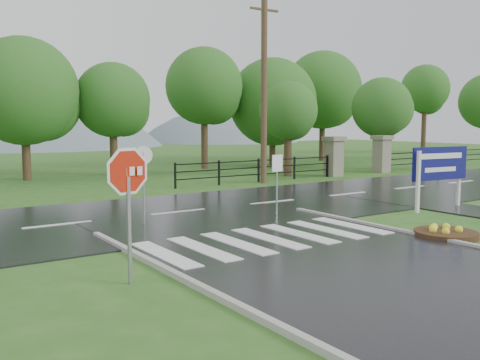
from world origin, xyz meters
TOP-DOWN VIEW (x-y plane):
  - ground at (0.00, 0.00)m, footprint 120.00×120.00m
  - main_road at (0.00, 10.00)m, footprint 90.00×8.00m
  - crosswalk at (0.00, 5.00)m, footprint 6.50×2.80m
  - pillar_west at (13.00, 16.00)m, footprint 1.00×1.00m
  - pillar_east at (17.00, 16.00)m, footprint 1.00×1.00m
  - fence_west at (7.75, 16.00)m, footprint 9.58×0.08m
  - treeline at (1.00, 24.00)m, footprint 83.20×5.20m
  - stop_sign at (-4.46, 3.49)m, footprint 1.21×0.27m
  - estate_billboard at (7.87, 5.52)m, footprint 2.50×0.40m
  - flower_bed at (4.13, 2.63)m, footprint 1.66×1.66m
  - reg_sign_small at (2.40, 7.71)m, footprint 0.45×0.07m
  - reg_sign_round at (-1.85, 8.65)m, footprint 0.54×0.12m
  - utility_pole_east at (7.69, 15.50)m, footprint 1.63×0.31m
  - entrance_tree_left at (10.89, 17.50)m, footprint 3.29×3.29m
  - entrance_tree_right at (18.63, 17.50)m, footprint 3.83×3.83m

SIDE VIEW (x-z plane):
  - ground at x=0.00m, z-range 0.00..0.00m
  - main_road at x=0.00m, z-range -0.02..0.02m
  - treeline at x=1.00m, z-range -5.00..5.00m
  - crosswalk at x=0.00m, z-range 0.05..0.07m
  - flower_bed at x=4.13m, z-range -0.04..0.29m
  - fence_west at x=7.75m, z-range 0.12..1.32m
  - pillar_west at x=13.00m, z-range 0.06..2.30m
  - pillar_east at x=17.00m, z-range 0.06..2.30m
  - reg_sign_small at x=2.40m, z-range 0.43..2.44m
  - reg_sign_round at x=-1.85m, z-range 0.30..2.66m
  - estate_billboard at x=7.87m, z-range 0.41..2.61m
  - stop_sign at x=-4.46m, z-range 0.54..3.30m
  - entrance_tree_left at x=10.89m, z-range 0.99..6.32m
  - entrance_tree_right at x=18.63m, z-range 0.99..6.87m
  - utility_pole_east at x=7.69m, z-range 0.08..9.26m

